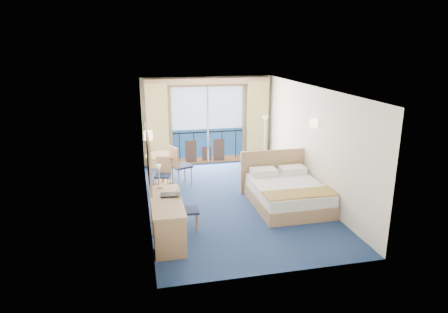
# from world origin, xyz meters

# --- Properties ---
(floor) EXTENTS (6.50, 6.50, 0.00)m
(floor) POSITION_xyz_m (0.00, 0.00, 0.00)
(floor) COLOR navy
(floor) RESTS_ON ground
(room_walls) EXTENTS (4.04, 6.54, 2.72)m
(room_walls) POSITION_xyz_m (0.00, 0.00, 1.78)
(room_walls) COLOR white
(room_walls) RESTS_ON ground
(balcony_door) EXTENTS (2.36, 0.03, 2.52)m
(balcony_door) POSITION_xyz_m (-0.01, 3.22, 1.14)
(balcony_door) COLOR navy
(balcony_door) RESTS_ON room_walls
(curtain_left) EXTENTS (0.65, 0.22, 2.55)m
(curtain_left) POSITION_xyz_m (-1.55, 3.07, 1.28)
(curtain_left) COLOR tan
(curtain_left) RESTS_ON room_walls
(curtain_right) EXTENTS (0.65, 0.22, 2.55)m
(curtain_right) POSITION_xyz_m (1.55, 3.07, 1.28)
(curtain_right) COLOR tan
(curtain_right) RESTS_ON room_walls
(pelmet) EXTENTS (3.80, 0.25, 0.18)m
(pelmet) POSITION_xyz_m (0.00, 3.10, 2.58)
(pelmet) COLOR tan
(pelmet) RESTS_ON room_walls
(mirror) EXTENTS (0.05, 1.25, 0.95)m
(mirror) POSITION_xyz_m (-1.97, -1.50, 1.55)
(mirror) COLOR tan
(mirror) RESTS_ON room_walls
(wall_print) EXTENTS (0.04, 0.42, 0.52)m
(wall_print) POSITION_xyz_m (-1.97, 0.45, 1.60)
(wall_print) COLOR tan
(wall_print) RESTS_ON room_walls
(sconce_left) EXTENTS (0.18, 0.18, 0.18)m
(sconce_left) POSITION_xyz_m (-1.94, -0.60, 1.85)
(sconce_left) COLOR #FDDBB1
(sconce_left) RESTS_ON room_walls
(sconce_right) EXTENTS (0.18, 0.18, 0.18)m
(sconce_right) POSITION_xyz_m (1.94, -0.15, 1.85)
(sconce_right) COLOR #FDDBB1
(sconce_right) RESTS_ON room_walls
(bed) EXTENTS (1.73, 2.06, 1.09)m
(bed) POSITION_xyz_m (1.19, -0.54, 0.31)
(bed) COLOR tan
(bed) RESTS_ON ground
(nightstand) EXTENTS (0.45, 0.43, 0.59)m
(nightstand) POSITION_xyz_m (1.76, 0.68, 0.29)
(nightstand) COLOR #9A7751
(nightstand) RESTS_ON ground
(phone) EXTENTS (0.24, 0.22, 0.09)m
(phone) POSITION_xyz_m (1.78, 0.71, 0.63)
(phone) COLOR silver
(phone) RESTS_ON nightstand
(armchair) EXTENTS (1.13, 1.12, 0.74)m
(armchair) POSITION_xyz_m (1.32, 1.32, 0.37)
(armchair) COLOR #41454F
(armchair) RESTS_ON ground
(floor_lamp) EXTENTS (0.21, 0.21, 1.53)m
(floor_lamp) POSITION_xyz_m (1.68, 2.65, 1.16)
(floor_lamp) COLOR silver
(floor_lamp) RESTS_ON ground
(desk) EXTENTS (0.59, 1.72, 0.81)m
(desk) POSITION_xyz_m (-1.69, -2.08, 0.45)
(desk) COLOR tan
(desk) RESTS_ON ground
(desk_chair) EXTENTS (0.43, 0.42, 0.93)m
(desk_chair) POSITION_xyz_m (-1.32, -1.38, 0.52)
(desk_chair) COLOR #1B2241
(desk_chair) RESTS_ON ground
(folder) EXTENTS (0.34, 0.27, 0.03)m
(folder) POSITION_xyz_m (-1.63, -1.40, 0.82)
(folder) COLOR black
(folder) RESTS_ON desk
(desk_lamp) EXTENTS (0.13, 0.13, 0.47)m
(desk_lamp) POSITION_xyz_m (-1.77, -0.91, 1.16)
(desk_lamp) COLOR silver
(desk_lamp) RESTS_ON desk
(round_table) EXTENTS (0.88, 0.88, 0.79)m
(round_table) POSITION_xyz_m (-1.54, 1.63, 0.60)
(round_table) COLOR tan
(round_table) RESTS_ON ground
(table_chair_a) EXTENTS (0.61, 0.61, 1.09)m
(table_chair_a) POSITION_xyz_m (-1.14, 1.35, 0.61)
(table_chair_a) COLOR #1B2241
(table_chair_a) RESTS_ON ground
(table_chair_b) EXTENTS (0.46, 0.47, 0.88)m
(table_chair_b) POSITION_xyz_m (-1.57, 1.06, 0.50)
(table_chair_b) COLOR #1B2241
(table_chair_b) RESTS_ON ground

